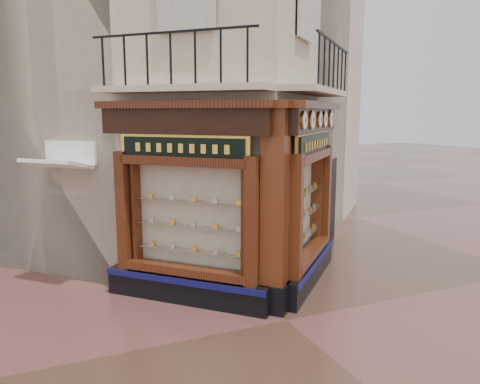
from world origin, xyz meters
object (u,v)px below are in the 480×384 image
clock_a (304,120)px  awning (64,286)px  clock_d (325,119)px  corner_pilaster (275,211)px  signboard_right (314,144)px  clock_e (331,119)px  signboard_left (182,148)px  clock_b (312,120)px  clock_c (320,119)px

clock_a → awning: bearing=99.4°
clock_d → clock_a: bearing=-180.0°
corner_pilaster → signboard_right: bearing=-10.2°
clock_e → awning: size_ratio=0.30×
clock_e → signboard_left: bearing=146.3°
clock_b → awning: clock_b is taller
corner_pilaster → signboard_left: 2.12m
corner_pilaster → signboard_right: size_ratio=1.91×
corner_pilaster → clock_d: size_ratio=11.17×
clock_a → signboard_left: bearing=106.8°
clock_a → awning: size_ratio=0.26×
clock_a → clock_c: clock_a is taller
clock_a → clock_e: bearing=-0.0°
clock_c → signboard_right: bearing=65.3°
clock_c → signboard_right: 0.53m
clock_c → signboard_right: (-0.04, 0.11, -0.52)m
signboard_left → signboard_right: bearing=-135.0°
clock_e → signboard_right: clock_e is taller
corner_pilaster → awning: corner_pilaster is taller
awning → clock_a: bearing=-170.6°
clock_c → clock_d: clock_d is taller
corner_pilaster → signboard_right: corner_pilaster is taller
clock_a → clock_e: clock_e is taller
clock_e → clock_a: bearing=180.0°
clock_c → clock_d: bearing=0.0°
clock_a → awning: 6.30m
clock_d → clock_e: bearing=-0.0°
clock_b → clock_e: clock_e is taller
clock_c → awning: (-5.15, 2.04, -3.62)m
awning → signboard_right: (5.11, -1.92, 3.10)m
clock_d → signboard_left: size_ratio=0.18×
signboard_left → signboard_right: 2.92m
signboard_left → clock_e: bearing=-123.7°
clock_a → signboard_right: 1.51m
corner_pilaster → awning: 5.07m
clock_a → awning: (-4.19, 3.00, -3.62)m
clock_a → clock_c: size_ratio=1.03×
clock_b → signboard_left: (-2.47, 0.61, -0.52)m
clock_a → clock_c: 1.36m
clock_c → clock_e: clock_e is taller
clock_e → signboard_right: size_ratio=0.20×
corner_pilaster → clock_b: size_ratio=10.51×
clock_a → signboard_left: size_ratio=0.17×
corner_pilaster → clock_b: bearing=-23.2°
clock_b → corner_pilaster: bearing=156.8°
clock_e → clock_d: bearing=180.0°
clock_b → signboard_left: bearing=121.1°
clock_c → signboard_left: (-2.96, 0.11, -0.52)m
signboard_left → signboard_right: signboard_right is taller
corner_pilaster → clock_e: 3.42m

